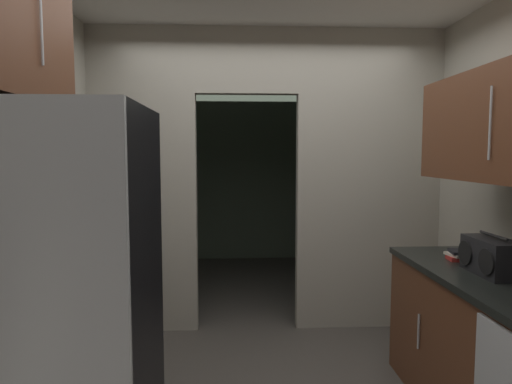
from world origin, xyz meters
TOP-DOWN VIEW (x-y plane):
  - kitchen_partition at (0.05, 1.40)m, footprint 3.06×0.12m
  - adjoining_room_shell at (0.00, 3.25)m, footprint 3.06×2.76m
  - refrigerator at (-1.10, -0.48)m, footprint 0.82×0.80m
  - upper_cabinet_fridgeside at (-1.35, -0.38)m, footprint 0.36×0.90m
  - boombox at (1.15, -0.13)m, footprint 0.20×0.37m
  - book_stack at (1.14, 0.21)m, footprint 0.15×0.16m

SIDE VIEW (x-z plane):
  - refrigerator at x=-1.10m, z-range 0.00..1.78m
  - book_stack at x=1.14m, z-range 0.89..0.95m
  - boombox at x=1.15m, z-range 0.87..1.10m
  - adjoining_room_shell at x=0.00m, z-range 0.00..2.64m
  - kitchen_partition at x=0.05m, z-range 0.08..2.72m
  - upper_cabinet_fridgeside at x=-1.35m, z-range 1.81..2.62m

